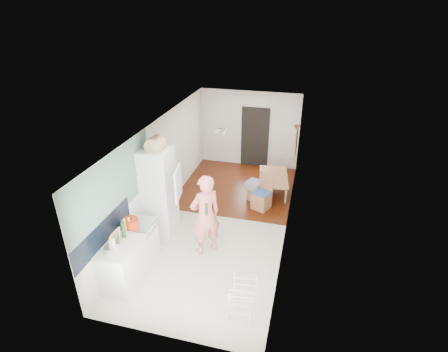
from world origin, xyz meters
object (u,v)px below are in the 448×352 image
at_px(dining_table, 274,185).
at_px(drying_rack, 243,301).
at_px(dining_chair, 262,192).
at_px(person, 205,209).
at_px(stool, 254,193).

distance_m(dining_table, drying_rack, 4.65).
xyz_separation_m(dining_chair, drying_rack, (0.25, -3.66, -0.10)).
relative_size(dining_table, drying_rack, 1.53).
xyz_separation_m(person, drying_rack, (1.15, -1.60, -0.71)).
xyz_separation_m(dining_table, dining_chair, (-0.21, -0.99, 0.28)).
height_order(dining_chair, drying_rack, dining_chair).
relative_size(person, drying_rack, 2.80).
xyz_separation_m(dining_table, stool, (-0.47, -0.59, -0.02)).
bearing_deg(stool, person, -104.47).
xyz_separation_m(dining_table, drying_rack, (0.04, -4.65, 0.18)).
xyz_separation_m(person, stool, (0.64, 2.46, -0.91)).
bearing_deg(dining_chair, person, -90.20).
relative_size(dining_table, dining_chair, 1.23).
relative_size(dining_table, stool, 3.07).
relative_size(dining_chair, stool, 2.50).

